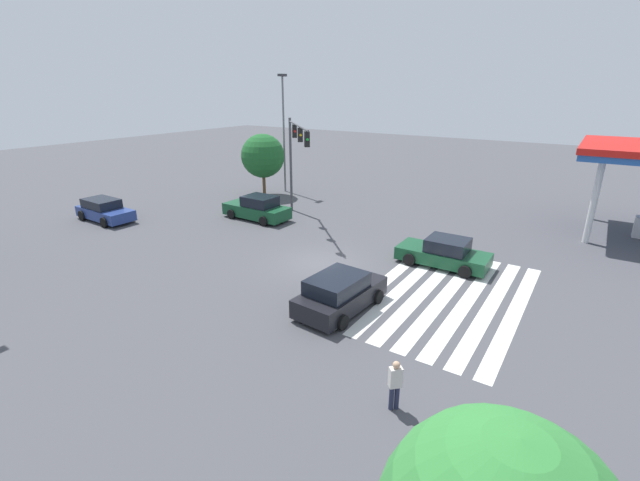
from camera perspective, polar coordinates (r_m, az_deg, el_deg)
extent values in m
plane|color=#47474C|center=(22.36, 0.00, -3.04)|extent=(124.80, 124.80, 0.00)
cube|color=silver|center=(19.35, 24.52, -8.76)|extent=(10.54, 0.60, 0.01)
cube|color=silver|center=(19.47, 21.76, -8.19)|extent=(10.54, 0.60, 0.01)
cube|color=silver|center=(19.62, 19.05, -7.60)|extent=(10.54, 0.60, 0.01)
cube|color=silver|center=(19.83, 16.40, -7.01)|extent=(10.54, 0.60, 0.01)
cube|color=silver|center=(20.07, 13.82, -6.41)|extent=(10.54, 0.60, 0.01)
cube|color=silver|center=(20.36, 11.30, -5.82)|extent=(10.54, 0.60, 0.01)
cube|color=silver|center=(20.69, 8.87, -5.24)|extent=(10.54, 0.60, 0.01)
cylinder|color=#47474C|center=(31.38, -3.91, 9.95)|extent=(0.18, 0.18, 6.67)
cylinder|color=#47474C|center=(27.44, -2.98, 15.05)|extent=(5.21, 5.21, 0.12)
cube|color=black|center=(28.90, -3.42, 14.35)|extent=(0.40, 0.40, 0.84)
sphere|color=red|center=(28.75, -3.37, 14.32)|extent=(0.16, 0.16, 0.16)
cube|color=black|center=(26.59, -2.66, 13.89)|extent=(0.40, 0.40, 0.84)
sphere|color=gold|center=(26.43, -2.60, 13.86)|extent=(0.16, 0.16, 0.16)
cube|color=black|center=(24.28, -1.75, 13.35)|extent=(0.40, 0.40, 0.84)
sphere|color=green|center=(24.12, -1.68, 13.30)|extent=(0.16, 0.16, 0.16)
cube|color=#144728|center=(30.07, -8.46, 3.94)|extent=(1.96, 4.82, 0.79)
cube|color=black|center=(29.65, -8.03, 5.22)|extent=(1.73, 2.19, 0.69)
cylinder|color=black|center=(30.48, -11.73, 3.47)|extent=(0.23, 0.65, 0.65)
cylinder|color=black|center=(31.80, -9.25, 4.30)|extent=(0.23, 0.65, 0.65)
cylinder|color=black|center=(28.49, -7.52, 2.57)|extent=(0.23, 0.65, 0.65)
cylinder|color=black|center=(29.90, -5.07, 3.49)|extent=(0.23, 0.65, 0.65)
cube|color=black|center=(17.77, 2.81, -7.44)|extent=(4.39, 2.25, 0.76)
cube|color=black|center=(17.25, 2.28, -5.76)|extent=(2.56, 1.92, 0.62)
cylinder|color=black|center=(19.36, 2.65, -5.85)|extent=(0.62, 0.26, 0.60)
cylinder|color=black|center=(18.42, 7.72, -7.43)|extent=(0.62, 0.26, 0.60)
cylinder|color=black|center=(17.49, -2.40, -8.82)|extent=(0.62, 0.26, 0.60)
cylinder|color=black|center=(16.45, 2.98, -10.83)|extent=(0.62, 0.26, 0.60)
cube|color=#144728|center=(22.84, 16.06, -2.00)|extent=(1.94, 4.57, 0.65)
cube|color=black|center=(22.56, 16.67, -0.56)|extent=(1.73, 2.01, 0.65)
cylinder|color=black|center=(22.44, 11.82, -2.51)|extent=(0.22, 0.63, 0.63)
cylinder|color=black|center=(24.17, 13.55, -1.02)|extent=(0.22, 0.63, 0.63)
cylinder|color=black|center=(21.70, 18.77, -3.98)|extent=(0.22, 0.63, 0.63)
cylinder|color=black|center=(23.48, 20.02, -2.32)|extent=(0.22, 0.63, 0.63)
cube|color=navy|center=(32.84, -26.69, 3.30)|extent=(1.90, 4.52, 0.69)
cube|color=black|center=(32.97, -27.14, 4.45)|extent=(1.68, 2.53, 0.60)
cylinder|color=black|center=(32.15, -24.00, 3.03)|extent=(0.24, 0.69, 0.69)
cylinder|color=black|center=(31.29, -26.82, 2.17)|extent=(0.24, 0.69, 0.69)
cylinder|color=black|center=(34.50, -26.47, 3.71)|extent=(0.24, 0.69, 0.69)
cylinder|color=black|center=(33.70, -29.15, 2.92)|extent=(0.24, 0.69, 0.69)
cylinder|color=silver|center=(29.19, 32.68, 4.26)|extent=(0.36, 0.36, 4.84)
cylinder|color=silver|center=(34.79, 33.05, 6.24)|extent=(0.36, 0.36, 4.84)
cylinder|color=#232842|center=(13.04, 9.50, -19.98)|extent=(0.14, 0.14, 0.77)
cylinder|color=#232842|center=(13.08, 10.20, -19.86)|extent=(0.14, 0.14, 0.77)
cube|color=beige|center=(12.64, 10.04, -17.52)|extent=(0.41, 0.41, 0.61)
sphere|color=tan|center=(12.40, 10.15, -16.01)|extent=(0.21, 0.21, 0.21)
cylinder|color=slate|center=(37.36, -4.83, 13.67)|extent=(0.16, 0.16, 9.49)
cube|color=#333338|center=(37.17, -5.06, 21.11)|extent=(0.80, 0.36, 0.20)
cylinder|color=brown|center=(36.64, -7.46, 7.37)|extent=(0.26, 0.26, 1.81)
sphere|color=#1E5B28|center=(36.20, -7.63, 11.12)|extent=(3.57, 3.57, 3.57)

